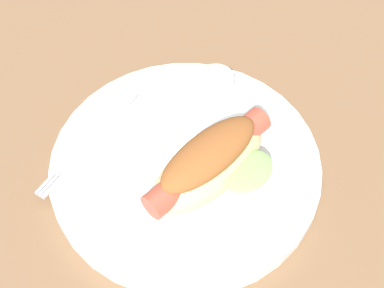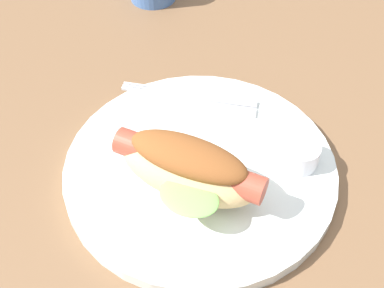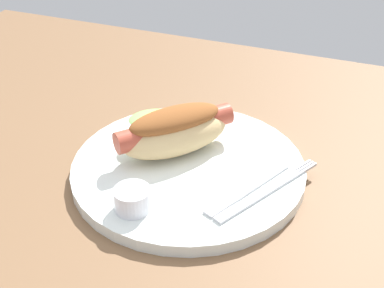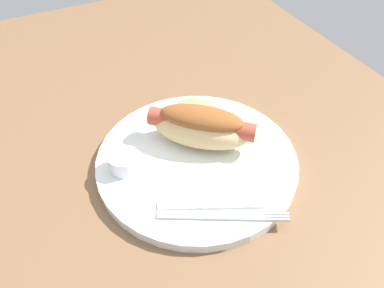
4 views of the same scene
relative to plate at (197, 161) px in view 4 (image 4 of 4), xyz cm
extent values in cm
cube|color=brown|center=(-2.65, -1.73, -1.70)|extent=(120.00, 90.00, 1.80)
cylinder|color=white|center=(0.00, 0.00, 0.00)|extent=(30.10, 30.10, 1.60)
ellipsoid|color=#DBB77A|center=(-2.39, 2.06, 3.52)|extent=(14.67, 15.54, 5.43)
cylinder|color=#B24733|center=(-2.39, 2.06, 4.47)|extent=(12.74, 14.14, 2.86)
ellipsoid|color=brown|center=(-2.39, 2.06, 5.76)|extent=(11.97, 12.78, 2.82)
ellipsoid|color=#7FC65B|center=(-6.67, 3.08, 4.60)|extent=(7.30, 7.41, 0.74)
cylinder|color=white|center=(-2.25, -10.49, 2.16)|extent=(4.24, 4.24, 2.72)
cube|color=silver|center=(10.28, -3.13, 1.00)|extent=(7.47, 12.87, 0.40)
cube|color=silver|center=(14.62, 4.24, 1.00)|extent=(1.74, 2.98, 0.40)
cube|color=silver|center=(14.22, 4.44, 1.00)|extent=(1.74, 2.98, 0.40)
cube|color=silver|center=(13.83, 4.65, 1.00)|extent=(1.74, 2.98, 0.40)
cube|color=silver|center=(8.69, -2.30, 0.98)|extent=(7.14, 13.35, 0.36)
camera|label=1|loc=(-3.92, 34.69, 52.93)|focal=53.04mm
camera|label=2|loc=(-34.87, 10.68, 44.31)|focal=48.19mm
camera|label=3|loc=(20.51, -51.18, 40.41)|focal=49.29mm
camera|label=4|loc=(35.02, -17.95, 42.19)|focal=35.70mm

